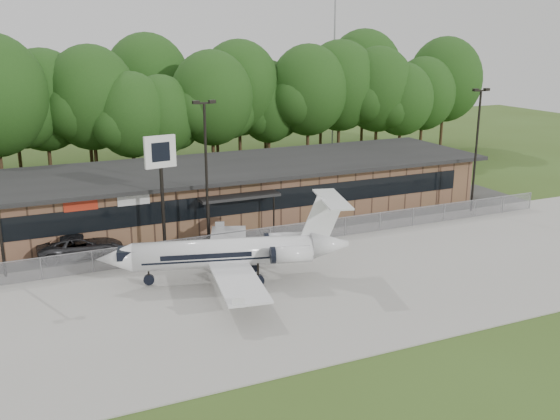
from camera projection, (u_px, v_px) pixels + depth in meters
name	position (u px, v px, depth m)	size (l,w,h in m)	color
ground	(409.00, 336.00, 30.77)	(160.00, 160.00, 0.00)	#3B4F1C
apron	(331.00, 279.00, 37.78)	(64.00, 18.00, 0.08)	#9E9B93
parking_lot	(259.00, 228.00, 47.89)	(50.00, 9.00, 0.06)	#383835
terminal	(238.00, 188.00, 51.20)	(41.00, 11.65, 4.30)	brown
fence	(283.00, 235.00, 43.73)	(46.00, 0.04, 1.52)	gray
treeline	(178.00, 102.00, 65.63)	(72.00, 12.00, 15.00)	#173310
radio_mast	(334.00, 50.00, 78.20)	(0.20, 0.20, 25.00)	gray
light_pole_mid	(206.00, 164.00, 41.67)	(1.55, 0.30, 10.23)	black
light_pole_right	(477.00, 141.00, 50.72)	(1.55, 0.30, 10.23)	black
business_jet	(233.00, 253.00, 37.07)	(14.98, 13.46, 5.07)	silver
suv	(80.00, 246.00, 41.48)	(2.53, 5.49, 1.53)	#323235
pole_sign	(161.00, 164.00, 40.70)	(2.13, 0.54, 8.07)	black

